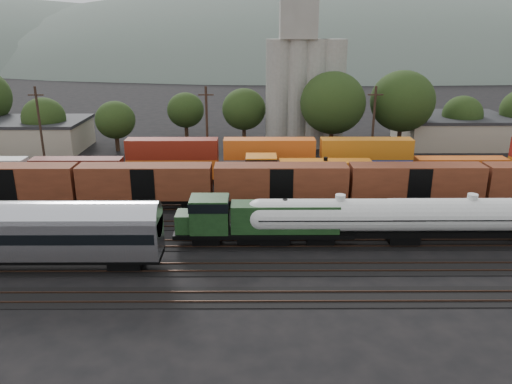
{
  "coord_description": "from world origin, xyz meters",
  "views": [
    {
      "loc": [
        -5.32,
        -49.11,
        20.13
      ],
      "look_at": [
        -5.04,
        2.0,
        3.0
      ],
      "focal_mm": 35.0,
      "sensor_mm": 36.0,
      "label": 1
    }
  ],
  "objects_px": {
    "tank_car_a": "(339,217)",
    "passenger_coach": "(7,231)",
    "grain_silo": "(304,81)",
    "orange_locomotive": "(299,174)",
    "green_locomotive": "(254,220)"
  },
  "relations": [
    {
      "from": "orange_locomotive",
      "to": "grain_silo",
      "type": "height_order",
      "value": "grain_silo"
    },
    {
      "from": "grain_silo",
      "to": "tank_car_a",
      "type": "bearing_deg",
      "value": -90.62
    },
    {
      "from": "tank_car_a",
      "to": "grain_silo",
      "type": "height_order",
      "value": "grain_silo"
    },
    {
      "from": "green_locomotive",
      "to": "orange_locomotive",
      "type": "bearing_deg",
      "value": 69.34
    },
    {
      "from": "green_locomotive",
      "to": "passenger_coach",
      "type": "xyz_separation_m",
      "value": [
        -20.91,
        -5.0,
        1.03
      ]
    },
    {
      "from": "orange_locomotive",
      "to": "grain_silo",
      "type": "distance_m",
      "value": 27.54
    },
    {
      "from": "passenger_coach",
      "to": "grain_silo",
      "type": "height_order",
      "value": "grain_silo"
    },
    {
      "from": "green_locomotive",
      "to": "tank_car_a",
      "type": "relative_size",
      "value": 0.94
    },
    {
      "from": "tank_car_a",
      "to": "grain_silo",
      "type": "xyz_separation_m",
      "value": [
        0.45,
        41.0,
        8.44
      ]
    },
    {
      "from": "green_locomotive",
      "to": "tank_car_a",
      "type": "bearing_deg",
      "value": -0.0
    },
    {
      "from": "passenger_coach",
      "to": "orange_locomotive",
      "type": "relative_size",
      "value": 1.38
    },
    {
      "from": "tank_car_a",
      "to": "passenger_coach",
      "type": "distance_m",
      "value": 29.5
    },
    {
      "from": "grain_silo",
      "to": "passenger_coach",
      "type": "bearing_deg",
      "value": -122.68
    },
    {
      "from": "green_locomotive",
      "to": "grain_silo",
      "type": "bearing_deg",
      "value": 78.15
    },
    {
      "from": "orange_locomotive",
      "to": "grain_silo",
      "type": "xyz_separation_m",
      "value": [
        2.94,
        26.0,
        8.58
      ]
    }
  ]
}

